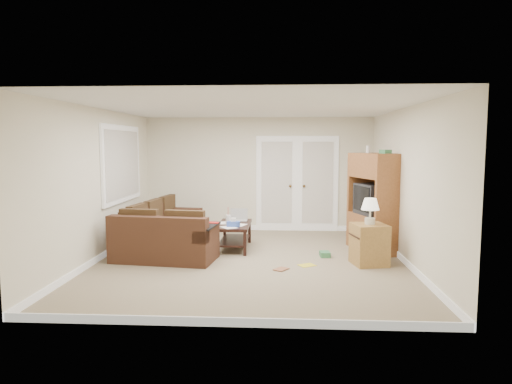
# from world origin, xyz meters

# --- Properties ---
(floor) EXTENTS (5.50, 5.50, 0.00)m
(floor) POSITION_xyz_m (0.00, 0.00, 0.00)
(floor) COLOR gray
(floor) RESTS_ON ground
(ceiling) EXTENTS (5.00, 5.50, 0.02)m
(ceiling) POSITION_xyz_m (0.00, 0.00, 2.50)
(ceiling) COLOR silver
(ceiling) RESTS_ON wall_back
(wall_left) EXTENTS (0.02, 5.50, 2.50)m
(wall_left) POSITION_xyz_m (-2.50, 0.00, 1.25)
(wall_left) COLOR #EEE7CE
(wall_left) RESTS_ON floor
(wall_right) EXTENTS (0.02, 5.50, 2.50)m
(wall_right) POSITION_xyz_m (2.50, 0.00, 1.25)
(wall_right) COLOR #EEE7CE
(wall_right) RESTS_ON floor
(wall_back) EXTENTS (5.00, 0.02, 2.50)m
(wall_back) POSITION_xyz_m (0.00, 2.75, 1.25)
(wall_back) COLOR #EEE7CE
(wall_back) RESTS_ON floor
(wall_front) EXTENTS (5.00, 0.02, 2.50)m
(wall_front) POSITION_xyz_m (0.00, -2.75, 1.25)
(wall_front) COLOR #EEE7CE
(wall_front) RESTS_ON floor
(baseboards) EXTENTS (5.00, 5.50, 0.10)m
(baseboards) POSITION_xyz_m (0.00, 0.00, 0.05)
(baseboards) COLOR white
(baseboards) RESTS_ON floor
(french_doors) EXTENTS (1.80, 0.05, 2.13)m
(french_doors) POSITION_xyz_m (0.85, 2.71, 1.04)
(french_doors) COLOR white
(french_doors) RESTS_ON floor
(window_left) EXTENTS (0.05, 1.92, 1.42)m
(window_left) POSITION_xyz_m (-2.46, 1.00, 1.55)
(window_left) COLOR white
(window_left) RESTS_ON wall_left
(sectional_sofa) EXTENTS (1.77, 2.71, 0.78)m
(sectional_sofa) POSITION_xyz_m (-1.58, 0.57, 0.31)
(sectional_sofa) COLOR #44281A
(sectional_sofa) RESTS_ON floor
(coffee_table) EXTENTS (0.58, 1.14, 0.78)m
(coffee_table) POSITION_xyz_m (-0.35, 0.88, 0.26)
(coffee_table) COLOR black
(coffee_table) RESTS_ON floor
(tv_armoire) EXTENTS (0.91, 1.23, 1.89)m
(tv_armoire) POSITION_xyz_m (2.20, 0.87, 0.89)
(tv_armoire) COLOR brown
(tv_armoire) RESTS_ON floor
(side_cabinet) EXTENTS (0.60, 0.60, 1.07)m
(side_cabinet) POSITION_xyz_m (1.91, -0.13, 0.38)
(side_cabinet) COLOR #A4793C
(side_cabinet) RESTS_ON floor
(space_heater) EXTENTS (0.14, 0.12, 0.34)m
(space_heater) POSITION_xyz_m (2.20, 2.45, 0.17)
(space_heater) COLOR silver
(space_heater) RESTS_ON floor
(floor_magazine) EXTENTS (0.32, 0.30, 0.01)m
(floor_magazine) POSITION_xyz_m (0.92, -0.24, 0.00)
(floor_magazine) COLOR yellow
(floor_magazine) RESTS_ON floor
(floor_greenbox) EXTENTS (0.18, 0.23, 0.09)m
(floor_greenbox) POSITION_xyz_m (1.25, 0.34, 0.04)
(floor_greenbox) COLOR #387C4C
(floor_greenbox) RESTS_ON floor
(floor_book) EXTENTS (0.26, 0.28, 0.02)m
(floor_book) POSITION_xyz_m (0.44, -0.47, 0.01)
(floor_book) COLOR brown
(floor_book) RESTS_ON floor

